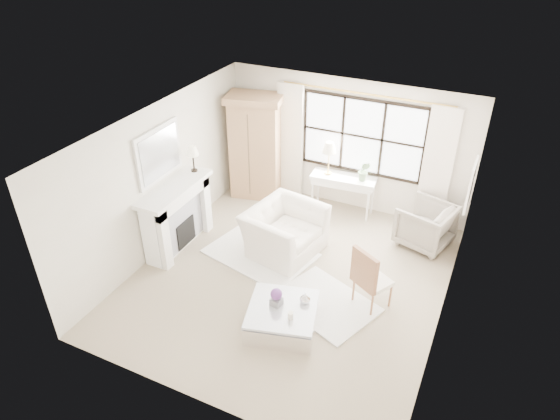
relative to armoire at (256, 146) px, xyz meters
The scene contains 32 objects.
floor 3.17m from the armoire, 51.49° to the right, with size 5.50×5.50×0.00m, color tan.
ceiling 3.35m from the armoire, 51.49° to the right, with size 5.50×5.50×0.00m, color white.
wall_back 1.90m from the armoire, 13.24° to the left, with size 5.00×5.00×0.00m, color white.
wall_front 5.40m from the armoire, 70.01° to the right, with size 5.00×5.00×0.00m, color white.
wall_left 2.42m from the armoire, 105.84° to the right, with size 5.50×5.50×0.00m, color beige.
wall_right 4.93m from the armoire, 28.07° to the right, with size 5.50×5.50×0.00m, color white.
window_pane 2.23m from the armoire, 10.92° to the left, with size 2.40×0.02×1.50m, color white.
window_frame 2.23m from the armoire, 10.66° to the left, with size 2.50×0.04×1.50m, color black, non-canonical shape.
curtain_rod 2.55m from the armoire, ahead, with size 0.04×0.04×3.30m, color #B88F40.
curtain_left 0.73m from the armoire, 27.42° to the left, with size 0.55×0.10×2.47m, color silver.
curtain_right 3.66m from the armoire, ahead, with size 0.55×0.10×2.47m, color white.
fireplace 2.41m from the armoire, 100.53° to the right, with size 0.58×1.66×1.26m.
mirror_frame 2.50m from the armoire, 105.15° to the right, with size 0.05×1.15×0.95m, color silver.
mirror_glass 2.49m from the armoire, 104.45° to the right, with size 0.02×1.00×0.80m, color silver.
art_frame 4.38m from the armoire, ahead, with size 0.04×0.62×0.82m, color white.
art_canvas 4.36m from the armoire, ahead, with size 0.01×0.52×0.72m, color beige.
mantel_lamp 1.80m from the armoire, 103.09° to the right, with size 0.22×0.22×0.51m.
armoire is the anchor object (origin of this frame).
console_table 2.06m from the armoire, ahead, with size 1.33×0.56×0.80m.
console_lamp 1.61m from the armoire, ahead, with size 0.28×0.28×0.69m.
orchid_plant 2.33m from the armoire, ahead, with size 0.23×0.19×0.43m, color #5C7B52.
side_table 2.35m from the armoire, 32.12° to the right, with size 0.40×0.40×0.51m.
rug_left 2.48m from the armoire, 60.68° to the right, with size 1.84×1.30×0.03m, color white.
rug_right 3.91m from the armoire, 45.37° to the right, with size 1.51×1.13×0.03m, color white.
club_armchair 2.29m from the armoire, 49.01° to the right, with size 1.33×1.16×0.86m, color white.
wingback_chair 3.77m from the armoire, ahead, with size 0.88×0.91×0.82m, color gray.
french_chair 4.12m from the armoire, 35.89° to the right, with size 0.66×0.66×1.08m.
coffee_table 4.18m from the armoire, 56.97° to the right, with size 1.23×1.23×0.38m.
planter_box 4.05m from the armoire, 58.10° to the right, with size 0.16×0.16×0.12m, color slate.
planter_flowers 4.03m from the armoire, 58.10° to the right, with size 0.18×0.18×0.18m, color #602F77.
pillar_candle 4.37m from the armoire, 55.85° to the right, with size 0.08×0.08×0.12m, color white.
coffee_vase 4.08m from the armoire, 51.96° to the right, with size 0.16×0.16×0.17m, color silver.
Camera 1 is at (2.69, -6.08, 5.52)m, focal length 32.00 mm.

